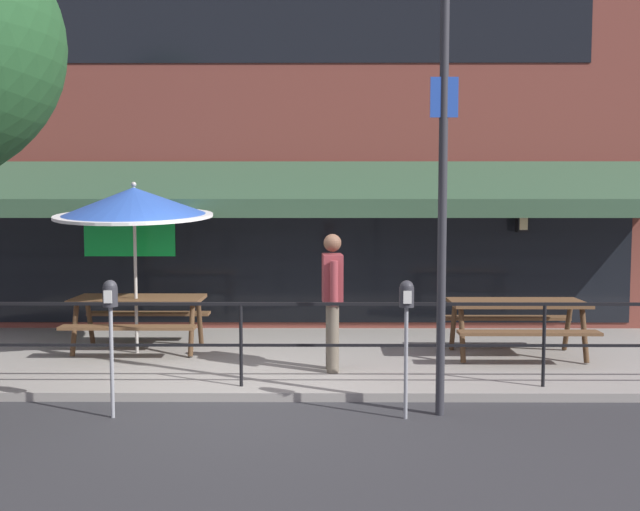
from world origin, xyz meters
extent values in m
plane|color=#2D2D30|center=(0.00, 0.00, 0.00)|extent=(120.00, 120.00, 0.00)
cube|color=gray|center=(0.00, 2.00, 0.05)|extent=(15.00, 4.00, 0.10)
cube|color=brown|center=(0.00, 4.25, 3.57)|extent=(15.00, 0.50, 7.13)
cube|color=black|center=(0.00, 3.99, 5.13)|extent=(10.50, 0.02, 1.40)
cube|color=black|center=(0.00, 3.99, 1.35)|extent=(12.00, 0.02, 2.30)
cube|color=#19D84C|center=(-2.25, 3.97, 1.65)|extent=(1.50, 0.02, 0.70)
cube|color=#335138|center=(0.00, 3.45, 2.50)|extent=(13.80, 0.92, 0.70)
cube|color=#335138|center=(0.00, 2.94, 2.10)|extent=(13.80, 0.08, 0.28)
cube|color=black|center=(4.12, 3.86, 2.03)|extent=(0.04, 0.28, 0.04)
cube|color=black|center=(4.12, 3.72, 1.85)|extent=(0.18, 0.18, 0.28)
cube|color=beige|center=(4.12, 3.72, 1.85)|extent=(0.13, 0.19, 0.20)
cylinder|color=black|center=(0.00, 0.30, 0.57)|extent=(0.04, 0.04, 0.95)
cylinder|color=black|center=(3.45, 0.30, 0.57)|extent=(0.04, 0.04, 0.95)
cube|color=black|center=(0.00, 0.30, 1.05)|extent=(13.80, 0.04, 0.04)
cube|color=black|center=(0.00, 0.30, 0.57)|extent=(13.80, 0.03, 0.03)
cube|color=brown|center=(-1.66, 2.20, 0.84)|extent=(1.80, 0.80, 0.05)
cube|color=brown|center=(-1.66, 1.62, 0.54)|extent=(1.80, 0.26, 0.04)
cube|color=brown|center=(-1.66, 2.78, 0.54)|extent=(1.80, 0.26, 0.04)
cylinder|color=#48311E|center=(-0.86, 1.88, 0.47)|extent=(0.07, 0.30, 0.73)
cylinder|color=#48311E|center=(-0.86, 2.52, 0.47)|extent=(0.07, 0.30, 0.73)
cylinder|color=#48311E|center=(-2.46, 1.88, 0.47)|extent=(0.07, 0.30, 0.73)
cylinder|color=#48311E|center=(-2.46, 2.52, 0.47)|extent=(0.07, 0.30, 0.73)
cube|color=brown|center=(3.56, 1.84, 0.84)|extent=(1.80, 0.80, 0.05)
cube|color=brown|center=(3.56, 1.26, 0.54)|extent=(1.80, 0.26, 0.04)
cube|color=brown|center=(3.56, 2.42, 0.54)|extent=(1.80, 0.26, 0.04)
cylinder|color=#48311E|center=(4.36, 1.52, 0.47)|extent=(0.07, 0.30, 0.73)
cylinder|color=#48311E|center=(4.36, 2.16, 0.47)|extent=(0.07, 0.30, 0.73)
cylinder|color=#48311E|center=(2.76, 1.52, 0.47)|extent=(0.07, 0.30, 0.73)
cylinder|color=#48311E|center=(2.76, 2.16, 0.47)|extent=(0.07, 0.30, 0.73)
cylinder|color=#B7B2A8|center=(-1.66, 2.07, 1.25)|extent=(0.04, 0.04, 2.30)
cone|color=#2D56B7|center=(-1.66, 2.07, 2.20)|extent=(2.10, 2.12, 0.56)
cylinder|color=white|center=(-1.66, 2.07, 2.01)|extent=(2.14, 2.14, 0.21)
sphere|color=#B7B2A8|center=(-1.66, 2.07, 2.44)|extent=(0.07, 0.07, 0.07)
cylinder|color=#665B4C|center=(1.06, 0.95, 0.53)|extent=(0.15, 0.15, 0.86)
cylinder|color=#665B4C|center=(1.04, 1.15, 0.53)|extent=(0.15, 0.15, 0.86)
cube|color=maroon|center=(1.05, 1.05, 1.26)|extent=(0.26, 0.41, 0.60)
cylinder|color=maroon|center=(1.07, 0.79, 1.23)|extent=(0.10, 0.10, 0.54)
cylinder|color=maroon|center=(1.03, 1.30, 1.23)|extent=(0.10, 0.10, 0.54)
sphere|color=brown|center=(1.05, 1.05, 1.70)|extent=(0.22, 0.22, 0.22)
cylinder|color=gray|center=(-1.22, -0.57, 0.57)|extent=(0.04, 0.04, 1.15)
cylinder|color=#2D2D33|center=(-1.22, -0.57, 1.25)|extent=(0.15, 0.15, 0.20)
sphere|color=#2D2D33|center=(-1.22, -0.57, 1.35)|extent=(0.14, 0.14, 0.14)
cube|color=silver|center=(-1.22, -0.65, 1.26)|extent=(0.08, 0.01, 0.13)
cylinder|color=gray|center=(1.78, -0.59, 0.57)|extent=(0.04, 0.04, 1.15)
cylinder|color=#2D2D33|center=(1.78, -0.59, 1.25)|extent=(0.15, 0.15, 0.20)
sphere|color=#2D2D33|center=(1.78, -0.59, 1.35)|extent=(0.14, 0.14, 0.14)
cube|color=silver|center=(1.78, -0.67, 1.26)|extent=(0.08, 0.01, 0.13)
cylinder|color=#2D2D33|center=(2.15, -0.45, 2.26)|extent=(0.09, 0.09, 4.52)
cube|color=blue|center=(2.15, -0.47, 3.25)|extent=(0.28, 0.02, 0.40)
camera|label=1|loc=(0.94, -7.71, 2.23)|focal=40.00mm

